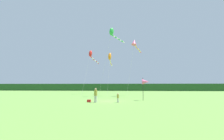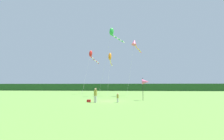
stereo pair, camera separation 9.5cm
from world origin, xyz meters
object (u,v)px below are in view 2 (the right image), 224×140
object	(u,v)px
banner_flag_pole	(145,82)
kite_orange	(110,57)
person_adult	(95,95)
person_child	(118,97)
cooler_box	(89,101)
kite_rainbow	(135,43)
kite_green	(113,33)
kite_red	(92,55)

from	to	relation	value
banner_flag_pole	kite_orange	xyz separation A→B (m)	(-6.43, 15.40, 5.93)
person_adult	person_child	world-z (taller)	person_adult
person_adult	person_child	xyz separation A→B (m)	(2.58, 0.22, -0.33)
banner_flag_pole	kite_orange	size ratio (longest dim) A/B	0.32
cooler_box	kite_rainbow	xyz separation A→B (m)	(5.92, 11.94, 9.79)
kite_green	kite_orange	world-z (taller)	kite_green
banner_flag_pole	kite_green	world-z (taller)	kite_green
cooler_box	kite_red	world-z (taller)	kite_red
kite_rainbow	kite_orange	world-z (taller)	kite_rainbow
kite_orange	kite_red	bearing A→B (deg)	170.59
person_child	cooler_box	world-z (taller)	person_child
person_child	kite_orange	size ratio (longest dim) A/B	0.11
banner_flag_pole	kite_rainbow	distance (m)	11.80
person_adult	banner_flag_pole	xyz separation A→B (m)	(6.07, 3.32, 1.52)
person_child	kite_green	size ratio (longest dim) A/B	0.09
banner_flag_pole	kite_red	bearing A→B (deg)	124.03
person_adult	banner_flag_pole	bearing A→B (deg)	28.68
cooler_box	kite_orange	world-z (taller)	kite_orange
kite_red	kite_rainbow	bearing A→B (deg)	-35.62
person_adult	kite_orange	xyz separation A→B (m)	(-0.36, 18.72, 7.45)
kite_rainbow	cooler_box	bearing A→B (deg)	-116.37
person_adult	kite_red	world-z (taller)	kite_red
kite_rainbow	banner_flag_pole	bearing A→B (deg)	-83.58
banner_flag_pole	kite_orange	bearing A→B (deg)	112.66
person_child	person_adult	bearing A→B (deg)	-175.21
kite_green	kite_orange	size ratio (longest dim) A/B	1.33
kite_rainbow	kite_red	world-z (taller)	kite_rainbow
cooler_box	kite_red	distance (m)	21.41
person_adult	kite_red	distance (m)	21.67
kite_orange	kite_rainbow	bearing A→B (deg)	-49.50
cooler_box	kite_red	size ratio (longest dim) A/B	0.04
kite_orange	cooler_box	bearing A→B (deg)	-91.60
kite_red	kite_green	distance (m)	10.42
person_child	cooler_box	bearing A→B (deg)	176.27
cooler_box	kite_green	distance (m)	15.88
person_adult	kite_red	bearing A→B (deg)	103.94
kite_red	kite_green	size ratio (longest dim) A/B	0.81
kite_rainbow	kite_green	distance (m)	4.64
cooler_box	kite_orange	xyz separation A→B (m)	(0.51, 18.28, 8.23)
banner_flag_pole	kite_green	size ratio (longest dim) A/B	0.24
cooler_box	kite_green	size ratio (longest dim) A/B	0.03
banner_flag_pole	kite_green	distance (m)	13.18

